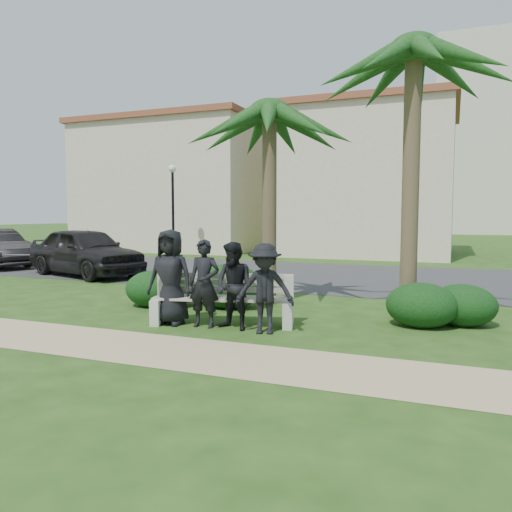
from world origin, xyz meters
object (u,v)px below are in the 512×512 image
object	(u,v)px
man_d	(265,289)
car_a	(86,252)
park_bench	(223,303)
man_b	(204,283)
street_lamp	(173,194)
palm_left	(270,114)
palm_right	(414,52)
man_c	(234,286)
man_a	(170,277)

from	to	relation	value
man_d	car_a	world-z (taller)	car_a
park_bench	man_b	world-z (taller)	man_b
man_b	street_lamp	bearing A→B (deg)	118.11
park_bench	palm_left	world-z (taller)	palm_left
street_lamp	man_b	xyz separation A→B (m)	(7.98, -12.20, -2.16)
palm_left	palm_right	distance (m)	3.20
man_b	palm_right	bearing A→B (deg)	27.59
man_b	man_c	world-z (taller)	man_b
street_lamp	palm_right	size ratio (longest dim) A/B	0.71
street_lamp	park_bench	bearing A→B (deg)	-55.39
palm_left	car_a	size ratio (longest dim) A/B	1.11
palm_left	palm_right	world-z (taller)	palm_right
park_bench	palm_right	distance (m)	5.85
man_a	man_d	bearing A→B (deg)	-6.08
street_lamp	palm_left	bearing A→B (deg)	-49.22
park_bench	man_b	bearing A→B (deg)	-144.39
man_b	palm_left	size ratio (longest dim) A/B	0.30
man_c	park_bench	bearing A→B (deg)	154.98
park_bench	man_d	size ratio (longest dim) A/B	1.77
man_c	palm_left	bearing A→B (deg)	111.09
park_bench	car_a	distance (m)	8.92
man_b	park_bench	bearing A→B (deg)	45.27
man_b	man_d	xyz separation A→B (m)	(1.18, -0.06, -0.02)
car_a	man_b	bearing A→B (deg)	-108.39
palm_left	man_d	bearing A→B (deg)	-71.40
street_lamp	car_a	world-z (taller)	street_lamp
park_bench	man_c	bearing A→B (deg)	-54.07
man_a	car_a	size ratio (longest dim) A/B	0.37
man_c	palm_right	xyz separation A→B (m)	(2.74, 2.12, 4.26)
man_a	park_bench	bearing A→B (deg)	13.20
man_c	street_lamp	bearing A→B (deg)	139.38
street_lamp	man_d	distance (m)	15.45
man_c	palm_right	size ratio (longest dim) A/B	0.26
street_lamp	man_d	size ratio (longest dim) A/B	2.80
man_b	man_a	bearing A→B (deg)	175.71
man_b	car_a	size ratio (longest dim) A/B	0.34
street_lamp	park_bench	world-z (taller)	street_lamp
man_b	palm_right	world-z (taller)	palm_right
man_b	palm_right	size ratio (longest dim) A/B	0.26
man_a	man_d	world-z (taller)	man_a
street_lamp	man_a	size ratio (longest dim) A/B	2.45
man_c	palm_right	distance (m)	5.49
man_c	palm_left	distance (m)	4.35
man_a	palm_right	size ratio (longest dim) A/B	0.29
palm_left	man_a	bearing A→B (deg)	-109.93
street_lamp	man_c	distance (m)	15.05
park_bench	man_c	distance (m)	0.57
man_d	car_a	xyz separation A→B (m)	(-8.32, 5.33, 0.03)
park_bench	man_a	world-z (taller)	man_a
man_b	man_d	size ratio (longest dim) A/B	1.03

